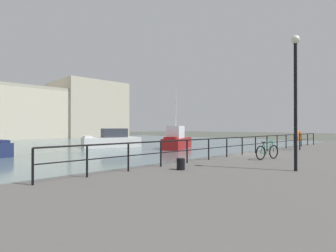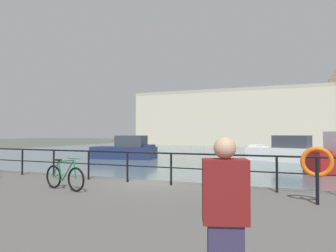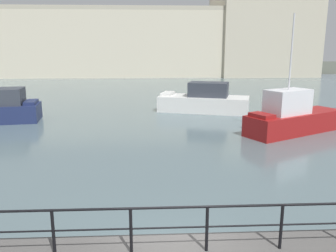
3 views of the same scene
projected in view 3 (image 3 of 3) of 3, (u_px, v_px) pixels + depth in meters
water_basin at (155, 97)px, 38.04m from camera, size 80.00×60.00×0.01m
harbor_building at (185, 42)px, 67.00m from camera, size 59.13×17.20×15.21m
moored_green_narrowboat at (204, 101)px, 29.42m from camera, size 7.94×4.89×2.47m
moored_red_daysailer at (293, 117)px, 22.05m from camera, size 7.26×5.19×7.29m
quay_railing at (169, 221)px, 7.52m from camera, size 24.84×0.07×1.08m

